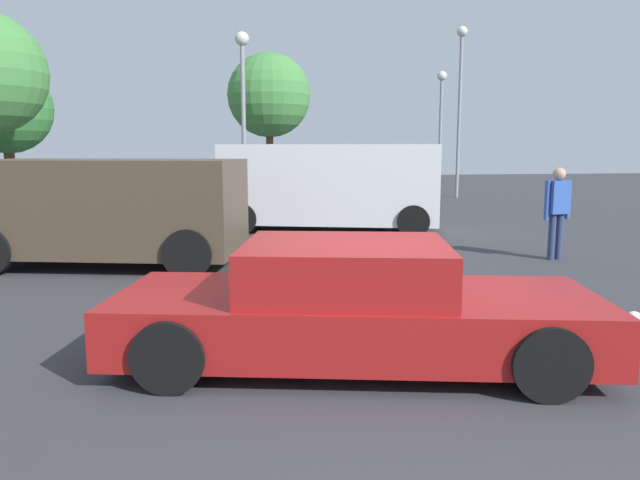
# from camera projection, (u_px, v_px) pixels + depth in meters

# --- Properties ---
(ground_plane) EXTENTS (80.00, 80.00, 0.00)m
(ground_plane) POSITION_uv_depth(u_px,v_px,m) (377.00, 365.00, 5.73)
(ground_plane) COLOR #38383D
(sedan_foreground) EXTENTS (4.83, 2.68, 1.18)m
(sedan_foreground) POSITION_uv_depth(u_px,v_px,m) (353.00, 307.00, 5.73)
(sedan_foreground) COLOR maroon
(sedan_foreground) RESTS_ON ground_plane
(dog) EXTENTS (0.27, 0.63, 0.38)m
(dog) POSITION_uv_depth(u_px,v_px,m) (619.00, 320.00, 6.40)
(dog) COLOR white
(dog) RESTS_ON ground_plane
(van_white) EXTENTS (5.66, 3.47, 2.16)m
(van_white) POSITION_uv_depth(u_px,v_px,m) (330.00, 184.00, 14.96)
(van_white) COLOR white
(van_white) RESTS_ON ground_plane
(suv_dark) EXTENTS (4.86, 3.07, 1.87)m
(suv_dark) POSITION_uv_depth(u_px,v_px,m) (110.00, 208.00, 10.44)
(suv_dark) COLOR #4C3D2D
(suv_dark) RESTS_ON ground_plane
(pedestrian) EXTENTS (0.56, 0.30, 1.71)m
(pedestrian) POSITION_uv_depth(u_px,v_px,m) (557.00, 205.00, 11.02)
(pedestrian) COLOR navy
(pedestrian) RESTS_ON ground_plane
(light_post_near) EXTENTS (0.44, 0.44, 7.02)m
(light_post_near) POSITION_uv_depth(u_px,v_px,m) (460.00, 84.00, 24.71)
(light_post_near) COLOR gray
(light_post_near) RESTS_ON ground_plane
(light_post_mid) EXTENTS (0.44, 0.44, 5.68)m
(light_post_mid) POSITION_uv_depth(u_px,v_px,m) (243.00, 89.00, 18.89)
(light_post_mid) COLOR gray
(light_post_mid) RESTS_ON ground_plane
(light_post_far) EXTENTS (0.44, 0.44, 5.57)m
(light_post_far) POSITION_uv_depth(u_px,v_px,m) (441.00, 109.00, 27.48)
(light_post_far) COLOR gray
(light_post_far) RESTS_ON ground_plane
(tree_back_center) EXTENTS (4.10, 4.10, 6.71)m
(tree_back_center) POSITION_uv_depth(u_px,v_px,m) (269.00, 96.00, 29.34)
(tree_back_center) COLOR brown
(tree_back_center) RESTS_ON ground_plane
(tree_back_right) EXTENTS (3.75, 3.75, 5.60)m
(tree_back_right) POSITION_uv_depth(u_px,v_px,m) (6.00, 109.00, 24.90)
(tree_back_right) COLOR brown
(tree_back_right) RESTS_ON ground_plane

